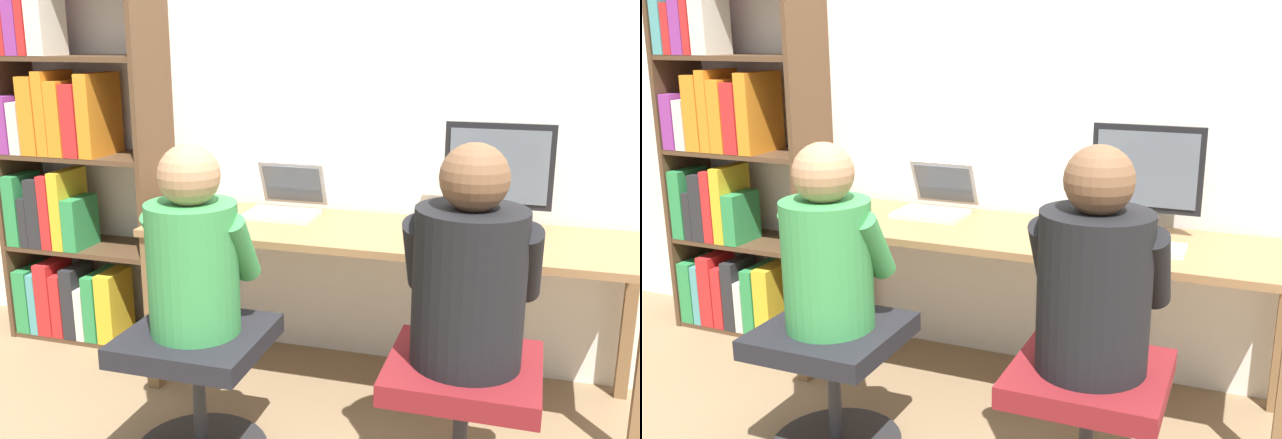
{
  "view_description": "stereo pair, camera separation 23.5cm",
  "coord_description": "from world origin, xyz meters",
  "views": [
    {
      "loc": [
        0.55,
        -2.41,
        1.48
      ],
      "look_at": [
        -0.24,
        0.11,
        0.78
      ],
      "focal_mm": 40.0,
      "sensor_mm": 36.0,
      "label": 1
    },
    {
      "loc": [
        0.77,
        -2.33,
        1.48
      ],
      "look_at": [
        -0.24,
        0.11,
        0.78
      ],
      "focal_mm": 40.0,
      "sensor_mm": 36.0,
      "label": 2
    }
  ],
  "objects": [
    {
      "name": "ground_plane",
      "position": [
        0.0,
        0.0,
        0.0
      ],
      "size": [
        14.0,
        14.0,
        0.0
      ],
      "primitive_type": "plane",
      "color": "#846B4C"
    },
    {
      "name": "wall_back",
      "position": [
        0.0,
        0.64,
        1.3
      ],
      "size": [
        10.0,
        0.05,
        2.6
      ],
      "color": "white",
      "rests_on": "ground_plane"
    },
    {
      "name": "desk",
      "position": [
        0.0,
        0.29,
        0.63
      ],
      "size": [
        1.98,
        0.57,
        0.71
      ],
      "color": "olive",
      "rests_on": "ground_plane"
    },
    {
      "name": "desktop_monitor",
      "position": [
        0.4,
        0.44,
        0.93
      ],
      "size": [
        0.42,
        0.17,
        0.43
      ],
      "color": "black",
      "rests_on": "desk"
    },
    {
      "name": "laptop",
      "position": [
        -0.49,
        0.42,
        0.75
      ],
      "size": [
        0.3,
        0.3,
        0.22
      ],
      "color": "#B7B7BC",
      "rests_on": "desk"
    },
    {
      "name": "keyboard",
      "position": [
        0.38,
        0.21,
        0.72
      ],
      "size": [
        0.41,
        0.15,
        0.03
      ],
      "color": "silver",
      "rests_on": "desk"
    },
    {
      "name": "computer_mouse_by_keyboard",
      "position": [
        0.12,
        0.2,
        0.73
      ],
      "size": [
        0.06,
        0.09,
        0.04
      ],
      "color": "black",
      "rests_on": "desk"
    },
    {
      "name": "office_chair_left",
      "position": [
        0.38,
        -0.35,
        0.3
      ],
      "size": [
        0.47,
        0.47,
        0.49
      ],
      "color": "#262628",
      "rests_on": "ground_plane"
    },
    {
      "name": "office_chair_right",
      "position": [
        -0.53,
        -0.38,
        0.3
      ],
      "size": [
        0.47,
        0.47,
        0.49
      ],
      "color": "#262628",
      "rests_on": "ground_plane"
    },
    {
      "name": "person_at_monitor",
      "position": [
        0.38,
        -0.34,
        0.78
      ],
      "size": [
        0.42,
        0.35,
        0.69
      ],
      "color": "black",
      "rests_on": "office_chair_left"
    },
    {
      "name": "person_at_laptop",
      "position": [
        -0.53,
        -0.37,
        0.77
      ],
      "size": [
        0.38,
        0.32,
        0.64
      ],
      "color": "#388C47",
      "rests_on": "office_chair_right"
    },
    {
      "name": "bookshelf",
      "position": [
        -1.6,
        0.41,
        0.84
      ],
      "size": [
        0.79,
        0.33,
        1.82
      ],
      "color": "#513823",
      "rests_on": "ground_plane"
    }
  ]
}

